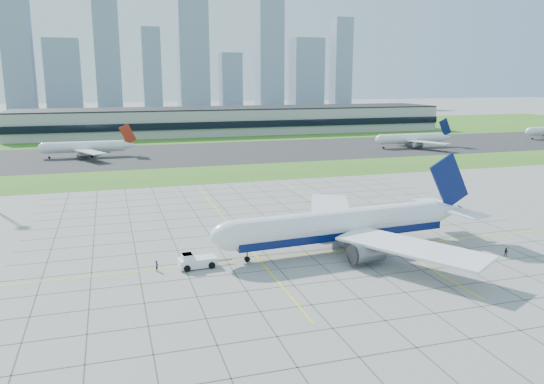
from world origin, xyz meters
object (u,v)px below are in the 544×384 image
object	(u,v)px
airliner	(343,225)
distant_jet_2	(412,138)
distant_jet_1	(86,147)
crew_near	(157,266)
pushback_tug	(195,261)
crew_far	(506,252)

from	to	relation	value
airliner	distant_jet_2	bearing A→B (deg)	49.34
distant_jet_1	distant_jet_2	distance (m)	152.79
airliner	crew_near	distance (m)	36.62
pushback_tug	distant_jet_1	xyz separation A→B (m)	(-23.21, 150.24, 3.27)
crew_far	crew_near	bearing A→B (deg)	-135.36
pushback_tug	crew_far	xyz separation A→B (m)	(57.65, -11.46, -0.36)
pushback_tug	distant_jet_1	world-z (taller)	distant_jet_1
distant_jet_1	distant_jet_2	size ratio (longest dim) A/B	1.00
distant_jet_1	crew_near	bearing A→B (deg)	-83.76
airliner	pushback_tug	size ratio (longest dim) A/B	5.86
distant_jet_2	pushback_tug	bearing A→B (deg)	-133.13
airliner	crew_far	bearing A→B (deg)	-29.77
airliner	crew_near	bearing A→B (deg)	178.07
crew_far	distant_jet_2	distance (m)	165.50
pushback_tug	crew_far	bearing A→B (deg)	-15.71
airliner	pushback_tug	distance (m)	29.86
airliner	crew_far	distance (m)	31.34
distant_jet_2	crew_near	bearing A→B (deg)	-134.64
pushback_tug	distant_jet_2	xyz separation A→B (m)	(129.08, 137.79, 3.27)
crew_near	distant_jet_2	world-z (taller)	distant_jet_2
crew_near	distant_jet_2	size ratio (longest dim) A/B	0.05
crew_near	distant_jet_1	distance (m)	150.96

